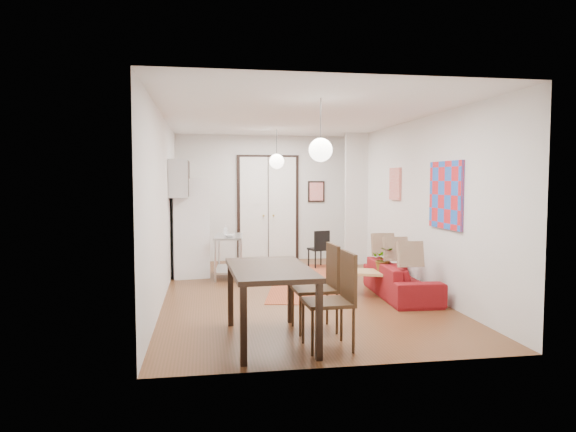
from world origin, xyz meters
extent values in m
plane|color=brown|center=(0.00, 0.00, 0.00)|extent=(7.00, 7.00, 0.00)
cube|color=silver|center=(0.00, 0.00, 2.90)|extent=(4.20, 7.00, 0.02)
cube|color=silver|center=(0.00, 3.50, 1.45)|extent=(4.20, 0.02, 2.90)
cube|color=silver|center=(0.00, -3.50, 1.45)|extent=(4.20, 0.02, 2.90)
cube|color=silver|center=(-2.10, 0.00, 1.45)|extent=(0.02, 7.00, 2.90)
cube|color=silver|center=(2.10, 0.00, 1.45)|extent=(0.02, 7.00, 2.90)
cube|color=white|center=(0.00, 3.46, 1.20)|extent=(1.44, 0.06, 2.50)
cube|color=silver|center=(1.85, 2.55, 1.45)|extent=(0.50, 0.10, 2.90)
cube|color=silver|center=(-1.92, 1.50, 1.90)|extent=(0.35, 1.00, 0.70)
cube|color=red|center=(2.08, -1.25, 1.65)|extent=(0.05, 1.00, 1.00)
cube|color=beige|center=(2.08, 0.80, 1.80)|extent=(0.05, 0.50, 0.60)
cube|color=red|center=(1.15, 3.47, 1.60)|extent=(0.40, 0.03, 0.50)
cube|color=#995F3F|center=(-2.07, 2.00, 1.95)|extent=(0.03, 0.44, 0.54)
sphere|color=white|center=(0.00, 2.00, 2.25)|extent=(0.30, 0.30, 0.30)
cylinder|color=black|center=(0.00, 2.00, 2.65)|extent=(0.01, 0.01, 0.50)
sphere|color=white|center=(0.00, -2.00, 2.25)|extent=(0.30, 0.30, 0.30)
cylinder|color=black|center=(0.00, -2.00, 2.65)|extent=(0.01, 0.01, 0.50)
cube|color=#A8462A|center=(0.48, 0.83, 0.00)|extent=(2.14, 3.90, 0.01)
imported|color=maroon|center=(1.65, -0.62, 0.28)|extent=(1.93, 0.83, 0.55)
cube|color=tan|center=(1.27, -0.56, 0.39)|extent=(1.04, 0.83, 0.04)
cube|color=tan|center=(0.87, -0.76, 0.18)|extent=(0.07, 0.07, 0.37)
cube|color=tan|center=(1.68, -0.76, 0.18)|extent=(0.07, 0.07, 0.37)
cube|color=tan|center=(0.87, -0.36, 0.18)|extent=(0.07, 0.07, 0.37)
cube|color=tan|center=(1.68, -0.36, 0.18)|extent=(0.07, 0.07, 0.37)
imported|color=#2E5A28|center=(1.37, -0.56, 0.60)|extent=(0.45, 0.43, 0.40)
cube|color=silver|center=(-1.01, 1.48, 0.79)|extent=(0.63, 1.10, 0.04)
cube|color=silver|center=(-1.01, 1.48, 0.16)|extent=(0.58, 1.06, 0.03)
cylinder|color=silver|center=(-1.23, 0.99, 0.40)|extent=(0.04, 0.04, 0.79)
cylinder|color=silver|center=(-0.78, 0.99, 0.40)|extent=(0.04, 0.04, 0.79)
cylinder|color=silver|center=(-1.23, 1.97, 0.40)|extent=(0.04, 0.04, 0.79)
cylinder|color=silver|center=(-0.78, 1.97, 0.40)|extent=(0.04, 0.04, 0.79)
imported|color=beige|center=(-1.01, 1.18, 0.83)|extent=(0.21, 0.21, 0.05)
imported|color=teal|center=(-1.06, 1.73, 0.89)|extent=(0.08, 0.08, 0.17)
cube|color=white|center=(-1.75, 1.68, 0.95)|extent=(0.76, 0.76, 1.90)
cube|color=black|center=(-0.72, -2.57, 0.84)|extent=(0.96, 1.60, 0.06)
cube|color=black|center=(-1.11, -3.29, 0.40)|extent=(0.07, 0.07, 0.81)
cube|color=black|center=(-0.33, -3.29, 0.40)|extent=(0.07, 0.07, 0.81)
cube|color=black|center=(-1.11, -1.84, 0.40)|extent=(0.07, 0.07, 0.81)
cube|color=black|center=(-0.33, -1.84, 0.40)|extent=(0.07, 0.07, 0.81)
cube|color=#372211|center=(-0.12, -2.22, 0.52)|extent=(0.53, 0.51, 0.04)
cube|color=#372211|center=(-0.12, -1.98, 0.80)|extent=(0.06, 0.49, 0.54)
cylinder|color=#372211|center=(-0.34, -2.44, 0.26)|extent=(0.03, 0.03, 0.52)
cylinder|color=#372211|center=(0.10, -2.44, 0.26)|extent=(0.03, 0.03, 0.52)
cylinder|color=#372211|center=(-0.34, -1.99, 0.26)|extent=(0.03, 0.03, 0.52)
cylinder|color=#372211|center=(0.10, -1.99, 0.26)|extent=(0.03, 0.03, 0.52)
cube|color=#372211|center=(-0.12, -2.92, 0.52)|extent=(0.53, 0.51, 0.04)
cube|color=#372211|center=(-0.12, -2.68, 0.80)|extent=(0.06, 0.49, 0.54)
cylinder|color=#372211|center=(-0.34, -3.14, 0.26)|extent=(0.03, 0.03, 0.52)
cylinder|color=#372211|center=(0.10, -3.14, 0.26)|extent=(0.03, 0.03, 0.52)
cylinder|color=#372211|center=(-0.34, -2.69, 0.26)|extent=(0.03, 0.03, 0.52)
cylinder|color=#372211|center=(0.10, -2.69, 0.26)|extent=(0.03, 0.03, 0.52)
cube|color=black|center=(0.94, 2.32, 0.39)|extent=(0.45, 0.45, 0.04)
cube|color=black|center=(0.94, 2.48, 0.61)|extent=(0.36, 0.14, 0.39)
cylinder|color=black|center=(0.79, 2.16, 0.20)|extent=(0.03, 0.03, 0.39)
cylinder|color=black|center=(1.09, 2.16, 0.20)|extent=(0.03, 0.03, 0.39)
cylinder|color=black|center=(0.79, 2.47, 0.20)|extent=(0.03, 0.03, 0.39)
cylinder|color=black|center=(1.09, 2.47, 0.20)|extent=(0.03, 0.03, 0.39)
camera|label=1|loc=(-1.45, -8.37, 1.87)|focal=32.00mm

